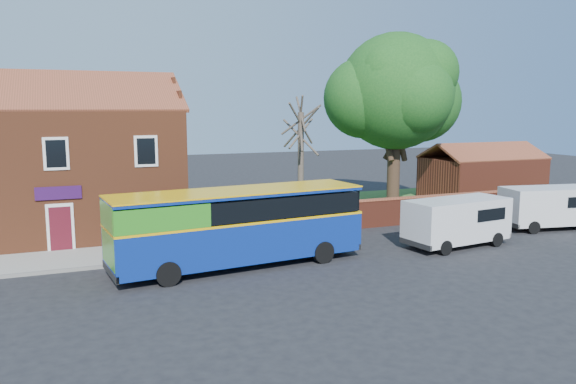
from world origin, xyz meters
name	(u,v)px	position (x,y,z in m)	size (l,w,h in m)	color
ground	(256,281)	(0.00, 0.00, 0.00)	(120.00, 120.00, 0.00)	black
pavement	(62,260)	(-7.00, 5.75, 0.06)	(18.00, 3.50, 0.12)	gray
kerb	(62,271)	(-7.00, 4.00, 0.07)	(18.00, 0.15, 0.14)	slate
grass_strip	(375,206)	(13.00, 13.00, 0.02)	(26.00, 12.00, 0.04)	#426B28
shop_building	(58,171)	(-7.02, 11.50, 3.41)	(12.30, 8.13, 10.50)	brown
boundary_wall	(428,209)	(13.00, 7.00, 0.81)	(22.00, 0.38, 1.60)	maroon
outbuilding	(482,177)	(22.00, 13.00, 1.61)	(8.20, 5.06, 4.17)	maroon
bus	(231,224)	(-0.35, 2.17, 1.85)	(10.95, 3.86, 3.26)	navy
van_near	(457,220)	(10.80, 1.64, 1.30)	(5.50, 2.76, 2.31)	silver
van_far	(551,206)	(18.22, 3.00, 1.30)	(5.57, 2.99, 2.32)	silver
large_tree	(395,95)	(13.23, 11.28, 7.45)	(9.33, 7.38, 11.38)	black
bare_tree	(301,159)	(6.54, 10.94, 3.59)	(2.62, 3.12, 7.00)	#4C4238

